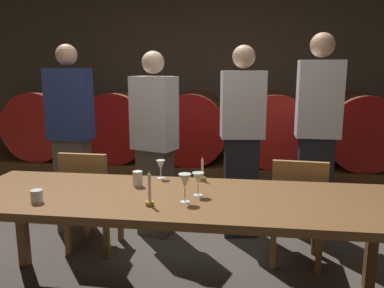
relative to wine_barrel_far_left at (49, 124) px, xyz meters
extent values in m
cube|color=#473A2D|center=(1.87, 0.55, 0.48)|extent=(6.51, 0.24, 2.68)
cube|color=brown|center=(1.87, 0.00, -0.63)|extent=(5.86, 0.90, 0.45)
cylinder|color=#513319|center=(0.00, 0.00, 0.00)|extent=(0.82, 0.75, 0.82)
cylinder|color=#B21C16|center=(0.00, -0.39, 0.00)|extent=(0.83, 0.03, 0.83)
cylinder|color=#B21C16|center=(0.00, 0.39, 0.00)|extent=(0.83, 0.03, 0.83)
cylinder|color=#2D2D33|center=(0.00, 0.00, 0.00)|extent=(0.82, 0.04, 0.82)
cylinder|color=brown|center=(0.96, 0.00, 0.00)|extent=(0.82, 0.75, 0.82)
cylinder|color=maroon|center=(0.96, -0.39, 0.00)|extent=(0.83, 0.03, 0.83)
cylinder|color=maroon|center=(0.96, 0.39, 0.00)|extent=(0.83, 0.03, 0.83)
cylinder|color=#2D2D33|center=(0.96, 0.00, 0.00)|extent=(0.82, 0.04, 0.82)
cylinder|color=#513319|center=(1.85, 0.00, 0.00)|extent=(0.82, 0.75, 0.82)
cylinder|color=maroon|center=(1.85, -0.39, 0.00)|extent=(0.83, 0.03, 0.83)
cylinder|color=maroon|center=(1.85, 0.39, 0.00)|extent=(0.83, 0.03, 0.83)
cylinder|color=#2D2D33|center=(1.85, 0.00, 0.00)|extent=(0.82, 0.04, 0.82)
cylinder|color=#513319|center=(2.78, 0.00, 0.00)|extent=(0.82, 0.75, 0.82)
cylinder|color=#B21C16|center=(2.78, -0.39, 0.00)|extent=(0.83, 0.03, 0.83)
cylinder|color=#B21C16|center=(2.78, 0.39, 0.00)|extent=(0.83, 0.03, 0.83)
cylinder|color=#2D2D33|center=(2.78, 0.00, 0.00)|extent=(0.82, 0.04, 0.82)
cylinder|color=#513319|center=(3.72, 0.00, 0.00)|extent=(0.82, 0.75, 0.82)
cylinder|color=#9E1411|center=(3.72, -0.39, 0.00)|extent=(0.83, 0.03, 0.83)
cylinder|color=#9E1411|center=(3.72, 0.39, 0.00)|extent=(0.83, 0.03, 0.83)
cylinder|color=#2D2D33|center=(3.72, 0.00, 0.00)|extent=(0.82, 0.04, 0.82)
cube|color=brown|center=(2.04, -2.28, -0.12)|extent=(2.77, 0.85, 0.05)
cube|color=brown|center=(0.73, -1.91, -0.50)|extent=(0.07, 0.07, 0.71)
cube|color=brown|center=(3.34, -1.91, -0.50)|extent=(0.07, 0.07, 0.71)
cube|color=olive|center=(1.17, -1.53, -0.42)|extent=(0.41, 0.41, 0.04)
cube|color=olive|center=(1.17, -1.71, -0.19)|extent=(0.40, 0.05, 0.42)
cube|color=olive|center=(1.35, -1.36, -0.65)|extent=(0.05, 0.05, 0.42)
cube|color=olive|center=(1.01, -1.35, -0.65)|extent=(0.05, 0.05, 0.42)
cube|color=olive|center=(1.34, -1.70, -0.65)|extent=(0.05, 0.05, 0.42)
cube|color=olive|center=(1.00, -1.69, -0.65)|extent=(0.05, 0.05, 0.42)
cube|color=olive|center=(2.87, -1.56, -0.42)|extent=(0.43, 0.43, 0.04)
cube|color=olive|center=(2.86, -1.74, -0.19)|extent=(0.40, 0.07, 0.42)
cube|color=olive|center=(3.05, -1.40, -0.65)|extent=(0.05, 0.05, 0.42)
cube|color=olive|center=(2.71, -1.38, -0.65)|extent=(0.05, 0.05, 0.42)
cube|color=olive|center=(3.03, -1.74, -0.65)|extent=(0.05, 0.05, 0.42)
cube|color=olive|center=(2.69, -1.71, -0.65)|extent=(0.05, 0.05, 0.42)
cube|color=brown|center=(0.85, -1.19, -0.41)|extent=(0.31, 0.21, 0.90)
cube|color=navy|center=(0.85, -1.19, 0.37)|extent=(0.39, 0.25, 0.65)
sphere|color=#D8A884|center=(0.85, -1.19, 0.81)|extent=(0.19, 0.19, 0.19)
cube|color=brown|center=(1.64, -1.18, -0.45)|extent=(0.35, 0.29, 0.82)
cube|color=silver|center=(1.64, -1.18, 0.29)|extent=(0.44, 0.35, 0.66)
sphere|color=beige|center=(1.64, -1.18, 0.74)|extent=(0.20, 0.20, 0.20)
cube|color=black|center=(2.42, -1.09, -0.39)|extent=(0.33, 0.24, 0.93)
cube|color=silver|center=(2.42, -1.09, 0.37)|extent=(0.41, 0.29, 0.59)
sphere|color=#D8A884|center=(2.42, -1.09, 0.79)|extent=(0.20, 0.20, 0.20)
cube|color=black|center=(3.09, -1.00, -0.39)|extent=(0.31, 0.21, 0.94)
cube|color=silver|center=(3.09, -1.00, 0.42)|extent=(0.39, 0.25, 0.68)
sphere|color=#D8A884|center=(3.09, -1.00, 0.89)|extent=(0.21, 0.21, 0.21)
cylinder|color=olive|center=(1.91, -2.47, -0.08)|extent=(0.05, 0.05, 0.02)
cylinder|color=#EDE5CC|center=(1.91, -2.47, 0.01)|extent=(0.02, 0.02, 0.16)
cone|color=yellow|center=(1.91, -2.47, 0.11)|extent=(0.01, 0.01, 0.02)
cylinder|color=olive|center=(2.16, -1.93, -0.08)|extent=(0.05, 0.05, 0.02)
cylinder|color=#EDE5CC|center=(2.16, -1.93, -0.01)|extent=(0.02, 0.02, 0.13)
cone|color=yellow|center=(2.16, -1.93, 0.07)|extent=(0.01, 0.01, 0.02)
cylinder|color=white|center=(1.85, -1.91, -0.09)|extent=(0.06, 0.06, 0.00)
cylinder|color=white|center=(1.85, -1.91, -0.06)|extent=(0.01, 0.01, 0.06)
cone|color=white|center=(1.85, -1.91, 0.01)|extent=(0.06, 0.06, 0.07)
cylinder|color=silver|center=(2.10, -2.39, -0.09)|extent=(0.06, 0.06, 0.00)
cylinder|color=silver|center=(2.10, -2.39, -0.05)|extent=(0.01, 0.01, 0.09)
cone|color=silver|center=(2.10, -2.39, 0.04)|extent=(0.08, 0.08, 0.08)
cylinder|color=silver|center=(2.16, -2.26, -0.09)|extent=(0.06, 0.06, 0.00)
cylinder|color=silver|center=(2.16, -2.26, -0.05)|extent=(0.01, 0.01, 0.07)
cone|color=silver|center=(2.16, -2.26, 0.02)|extent=(0.08, 0.08, 0.07)
cylinder|color=silver|center=(1.23, -2.51, -0.06)|extent=(0.07, 0.07, 0.08)
cylinder|color=white|center=(1.74, -2.11, -0.04)|extent=(0.07, 0.07, 0.10)
camera|label=1|loc=(2.44, -4.56, 0.69)|focal=36.18mm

